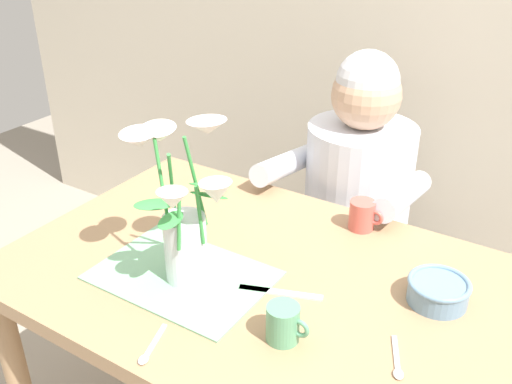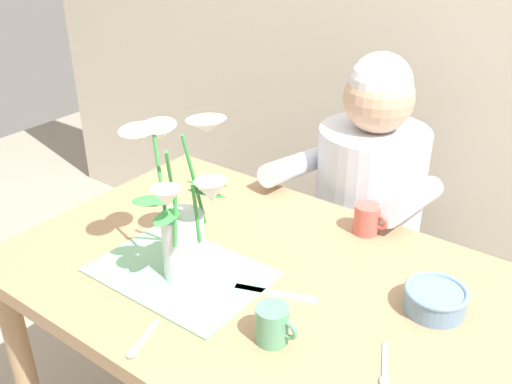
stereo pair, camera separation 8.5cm
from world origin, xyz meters
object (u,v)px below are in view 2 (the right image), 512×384
Objects in this scene: seated_person at (365,226)px; ceramic_bowl at (436,299)px; flower_vase at (181,208)px; tea_cup at (273,324)px; dinner_knife at (276,294)px; ceramic_mug at (367,219)px.

seated_person reaches higher than ceramic_bowl.
ceramic_bowl is (0.51, 0.22, -0.15)m from flower_vase.
tea_cup reaches higher than ceramic_bowl.
ceramic_bowl reaches higher than dinner_knife.
tea_cup and ceramic_mug have the same top height.
dinner_knife is at bearing -77.78° from seated_person.
seated_person is 0.82m from flower_vase.
seated_person reaches higher than dinner_knife.
seated_person is at bearing 128.77° from ceramic_bowl.
tea_cup is 1.00× the size of ceramic_mug.
flower_vase is 2.72× the size of ceramic_bowl.
flower_vase is at bearing -156.40° from ceramic_bowl.
dinner_knife is at bearing 17.01° from flower_vase.
ceramic_bowl is 0.34m from dinner_knife.
ceramic_mug is (0.04, 0.36, 0.04)m from dinner_knife.
tea_cup reaches higher than dinner_knife.
seated_person is at bearing 78.43° from dinner_knife.
ceramic_bowl is at bearing -47.56° from seated_person.
flower_vase is 0.28m from dinner_knife.
tea_cup is at bearing -128.29° from ceramic_bowl.
ceramic_mug reaches higher than ceramic_bowl.
flower_vase is at bearing -120.72° from ceramic_mug.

